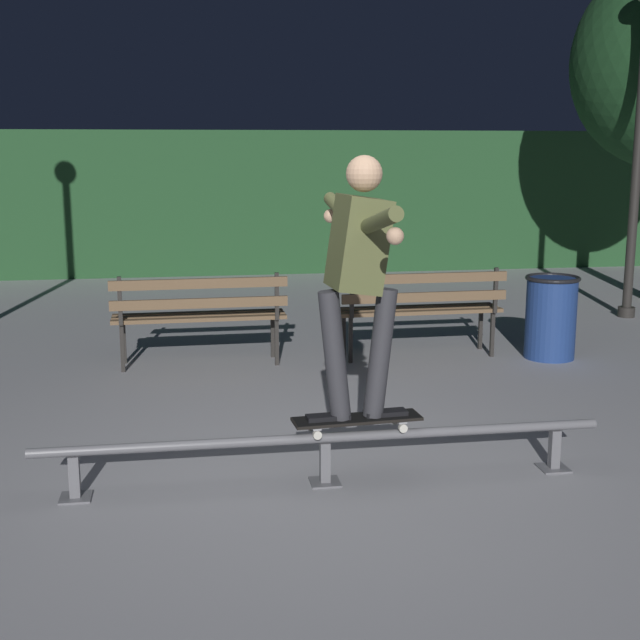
% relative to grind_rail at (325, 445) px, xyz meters
% --- Properties ---
extents(ground_plane, '(90.00, 90.00, 0.00)m').
position_rel_grind_rail_xyz_m(ground_plane, '(0.00, 0.02, -0.24)').
color(ground_plane, '#99999E').
extents(hedge_backdrop, '(24.00, 1.20, 2.26)m').
position_rel_grind_rail_xyz_m(hedge_backdrop, '(0.00, 9.30, 0.89)').
color(hedge_backdrop, '#234C28').
rests_on(hedge_backdrop, ground).
extents(grind_rail, '(3.46, 0.18, 0.32)m').
position_rel_grind_rail_xyz_m(grind_rail, '(0.00, 0.00, 0.00)').
color(grind_rail, slate).
rests_on(grind_rail, ground).
extents(skateboard, '(0.79, 0.26, 0.09)m').
position_rel_grind_rail_xyz_m(skateboard, '(0.20, -0.00, 0.15)').
color(skateboard, black).
rests_on(skateboard, grind_rail).
extents(skateboarder, '(0.63, 1.41, 1.56)m').
position_rel_grind_rail_xyz_m(skateboarder, '(0.20, 0.00, 1.09)').
color(skateboarder, black).
rests_on(skateboarder, skateboard).
extents(park_bench_leftmost, '(1.61, 0.44, 0.88)m').
position_rel_grind_rail_xyz_m(park_bench_leftmost, '(-0.68, 2.98, 0.29)').
color(park_bench_leftmost, '#282623').
rests_on(park_bench_leftmost, ground).
extents(park_bench_left_center, '(1.61, 0.44, 0.88)m').
position_rel_grind_rail_xyz_m(park_bench_left_center, '(1.43, 2.98, 0.29)').
color(park_bench_left_center, '#282623').
rests_on(park_bench_left_center, ground).
extents(trash_can, '(0.52, 0.52, 0.80)m').
position_rel_grind_rail_xyz_m(trash_can, '(2.66, 2.78, 0.17)').
color(trash_can, navy).
rests_on(trash_can, ground).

